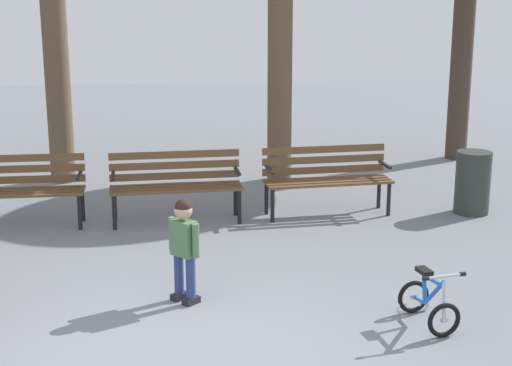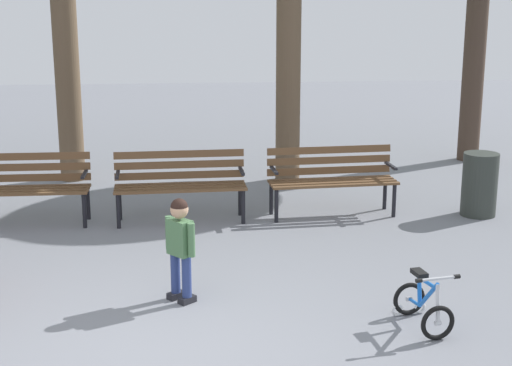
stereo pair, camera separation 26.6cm
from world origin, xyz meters
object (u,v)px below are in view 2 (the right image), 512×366
Objects in this scene: park_bench_far_left at (23,183)px; trash_bin at (480,184)px; park_bench_right at (331,175)px; park_bench_left at (180,180)px; kids_bicycle at (423,305)px; child_standing at (180,242)px.

park_bench_far_left is 5.65m from trash_bin.
trash_bin is (1.85, -0.21, -0.11)m from park_bench_right.
trash_bin is (3.75, -0.11, -0.11)m from park_bench_left.
kids_bicycle is at bearing -57.98° from park_bench_left.
park_bench_far_left reaches higher than kids_bicycle.
park_bench_far_left is 3.22m from child_standing.
park_bench_right is at bearing 2.93° from park_bench_left.
child_standing is 2.20m from kids_bicycle.
kids_bicycle is (2.07, -3.31, -0.31)m from park_bench_left.
park_bench_right is at bearing 173.61° from trash_bin.
park_bench_right is at bearing 92.89° from kids_bicycle.
park_bench_left is at bearing 178.32° from trash_bin.
child_standing is (0.03, -2.56, 0.06)m from park_bench_left.
park_bench_far_left is at bearing 178.67° from trash_bin.
child_standing is at bearing -125.10° from park_bench_right.
park_bench_far_left is at bearing -178.86° from park_bench_right.
park_bench_left is 2.57m from child_standing.
child_standing is 1.61× the size of kids_bicycle.
park_bench_left is at bearing -0.64° from park_bench_far_left.
park_bench_far_left and park_bench_left have the same top height.
trash_bin reaches higher than kids_bicycle.
park_bench_left is at bearing 90.59° from child_standing.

